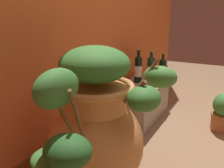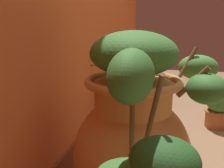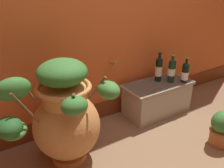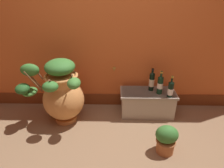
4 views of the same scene
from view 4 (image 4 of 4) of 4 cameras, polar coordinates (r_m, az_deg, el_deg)
ground_plane at (r=2.24m, az=-0.40°, el=-20.91°), size 7.00×7.00×0.00m
back_wall at (r=2.75m, az=0.22°, el=18.79°), size 4.40×0.33×2.60m
terracotta_urn at (r=2.61m, az=-14.55°, el=-2.55°), size 0.82×0.64×0.88m
stone_ledge at (r=2.83m, az=10.24°, el=-5.14°), size 0.77×0.36×0.35m
wine_bottle_left at (r=2.69m, az=13.89°, el=-0.01°), size 0.08×0.08×0.32m
wine_bottle_middle at (r=2.75m, az=11.52°, el=0.93°), size 0.07×0.07×0.32m
wine_bottle_right at (r=2.66m, az=16.75°, el=-1.34°), size 0.08×0.08×0.29m
potted_shrub at (r=2.27m, az=15.55°, el=-15.21°), size 0.24×0.21×0.34m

